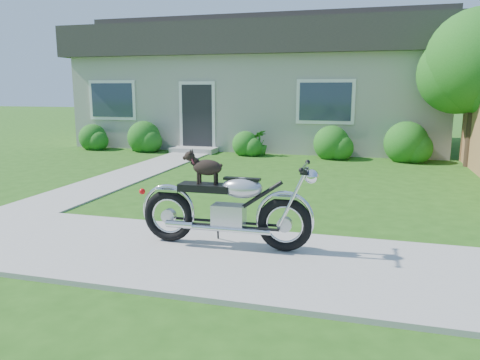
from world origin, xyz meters
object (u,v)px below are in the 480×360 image
potted_plant_right (260,143)px  motorcycle_with_dog (228,206)px  house (265,84)px  potted_plant_left (136,139)px

potted_plant_right → motorcycle_with_dog: size_ratio=0.34×
potted_plant_right → house: bearing=100.7°
house → potted_plant_left: bearing=-135.2°
house → potted_plant_right: (0.65, -3.44, -1.78)m
house → motorcycle_with_dog: house is taller
house → potted_plant_left: house is taller
house → motorcycle_with_dog: 12.00m
potted_plant_left → motorcycle_with_dog: motorcycle_with_dog is taller
potted_plant_right → potted_plant_left: bearing=180.0°
potted_plant_left → potted_plant_right: potted_plant_right is taller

